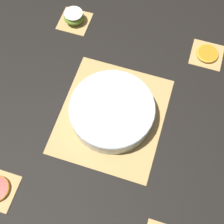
{
  "coord_description": "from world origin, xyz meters",
  "views": [
    {
      "loc": [
        -0.42,
        -0.13,
        1.01
      ],
      "look_at": [
        0.0,
        0.0,
        0.03
      ],
      "focal_mm": 50.0,
      "sensor_mm": 36.0,
      "label": 1
    }
  ],
  "objects": [
    {
      "name": "ground_plane",
      "position": [
        0.0,
        0.0,
        0.0
      ],
      "size": [
        6.0,
        6.0,
        0.0
      ],
      "primitive_type": "plane",
      "color": "black"
    },
    {
      "name": "bamboo_mat_center",
      "position": [
        -0.0,
        0.0,
        0.0
      ],
      "size": [
        0.4,
        0.36,
        0.01
      ],
      "color": "tan",
      "rests_on": "ground_plane"
    },
    {
      "name": "coaster_mat_near_right",
      "position": [
        0.36,
        -0.27,
        0.0
      ],
      "size": [
        0.12,
        0.12,
        0.01
      ],
      "color": "tan",
      "rests_on": "ground_plane"
    },
    {
      "name": "coaster_mat_far_right",
      "position": [
        0.36,
        0.27,
        0.0
      ],
      "size": [
        0.12,
        0.12,
        0.01
      ],
      "color": "tan",
      "rests_on": "ground_plane"
    },
    {
      "name": "fruit_salad_bowl",
      "position": [
        -0.0,
        -0.0,
        0.04
      ],
      "size": [
        0.29,
        0.29,
        0.07
      ],
      "color": "silver",
      "rests_on": "bamboo_mat_center"
    },
    {
      "name": "apple_half",
      "position": [
        0.36,
        0.27,
        0.03
      ],
      "size": [
        0.08,
        0.08,
        0.04
      ],
      "color": "#7FAD38",
      "rests_on": "coaster_mat_far_right"
    },
    {
      "name": "orange_slice_whole",
      "position": [
        0.36,
        -0.27,
        0.01
      ],
      "size": [
        0.09,
        0.09,
        0.01
      ],
      "color": "orange",
      "rests_on": "coaster_mat_near_right"
    }
  ]
}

